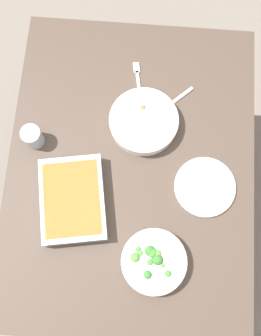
# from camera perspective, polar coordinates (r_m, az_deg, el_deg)

# --- Properties ---
(ground_plane) EXTENTS (6.00, 6.00, 0.00)m
(ground_plane) POSITION_cam_1_polar(r_m,az_deg,el_deg) (2.21, 0.00, -4.83)
(ground_plane) COLOR slate
(dining_table) EXTENTS (1.20, 0.90, 0.74)m
(dining_table) POSITION_cam_1_polar(r_m,az_deg,el_deg) (1.57, 0.00, -0.82)
(dining_table) COLOR #4C3D33
(dining_table) RESTS_ON ground_plane
(stew_bowl) EXTENTS (0.26, 0.26, 0.06)m
(stew_bowl) POSITION_cam_1_polar(r_m,az_deg,el_deg) (1.51, 1.87, 6.51)
(stew_bowl) COLOR white
(stew_bowl) RESTS_ON dining_table
(broccoli_bowl) EXTENTS (0.22, 0.22, 0.07)m
(broccoli_bowl) POSITION_cam_1_polar(r_m,az_deg,el_deg) (1.41, 3.26, -12.91)
(broccoli_bowl) COLOR white
(broccoli_bowl) RESTS_ON dining_table
(baking_dish) EXTENTS (0.33, 0.27, 0.06)m
(baking_dish) POSITION_cam_1_polar(r_m,az_deg,el_deg) (1.44, -8.08, -4.43)
(baking_dish) COLOR silver
(baking_dish) RESTS_ON dining_table
(drink_cup) EXTENTS (0.07, 0.07, 0.08)m
(drink_cup) POSITION_cam_1_polar(r_m,az_deg,el_deg) (1.52, -13.49, 4.22)
(drink_cup) COLOR #B2BCC6
(drink_cup) RESTS_ON dining_table
(side_plate) EXTENTS (0.22, 0.22, 0.01)m
(side_plate) POSITION_cam_1_polar(r_m,az_deg,el_deg) (1.49, 10.35, -2.61)
(side_plate) COLOR white
(side_plate) RESTS_ON dining_table
(spoon_by_stew) EXTENTS (0.13, 0.14, 0.01)m
(spoon_by_stew) POSITION_cam_1_polar(r_m,az_deg,el_deg) (1.57, 5.50, 8.81)
(spoon_by_stew) COLOR silver
(spoon_by_stew) RESTS_ON dining_table
(fork_on_table) EXTENTS (0.18, 0.05, 0.01)m
(fork_on_table) POSITION_cam_1_polar(r_m,az_deg,el_deg) (1.61, 1.05, 12.20)
(fork_on_table) COLOR silver
(fork_on_table) RESTS_ON dining_table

